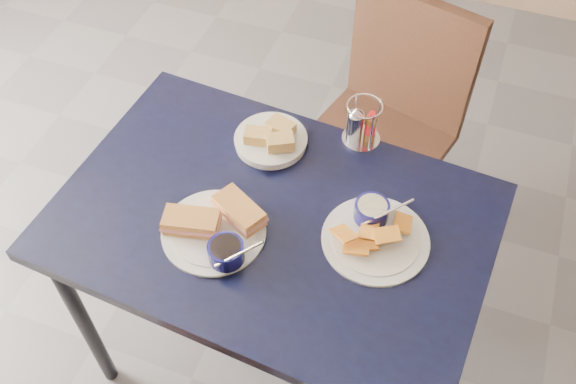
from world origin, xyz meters
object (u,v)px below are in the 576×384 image
(chair_far, at_px, (384,110))
(plantain_plate, at_px, (374,229))
(condiment_caddy, at_px, (361,125))
(bread_basket, at_px, (272,139))
(sandwich_plate, at_px, (217,228))
(dining_table, at_px, (272,233))

(chair_far, relative_size, plantain_plate, 3.42)
(condiment_caddy, bearing_deg, bread_basket, -154.65)
(sandwich_plate, bearing_deg, dining_table, 41.30)
(chair_far, relative_size, sandwich_plate, 3.14)
(dining_table, relative_size, plantain_plate, 4.29)
(chair_far, bearing_deg, dining_table, -101.28)
(dining_table, bearing_deg, chair_far, 78.72)
(chair_far, distance_m, condiment_caddy, 0.45)
(sandwich_plate, xyz_separation_m, bread_basket, (0.02, 0.34, -0.00))
(chair_far, height_order, bread_basket, chair_far)
(chair_far, xyz_separation_m, bread_basket, (-0.23, -0.47, 0.23))
(dining_table, height_order, plantain_plate, plantain_plate)
(condiment_caddy, bearing_deg, chair_far, 89.10)
(sandwich_plate, relative_size, condiment_caddy, 2.20)
(sandwich_plate, bearing_deg, bread_basket, 87.09)
(dining_table, distance_m, plantain_plate, 0.28)
(plantain_plate, bearing_deg, bread_basket, 150.62)
(dining_table, xyz_separation_m, sandwich_plate, (-0.11, -0.10, 0.10))
(dining_table, height_order, condiment_caddy, condiment_caddy)
(dining_table, xyz_separation_m, bread_basket, (-0.09, 0.24, 0.09))
(sandwich_plate, distance_m, plantain_plate, 0.40)
(dining_table, bearing_deg, plantain_plate, 8.88)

